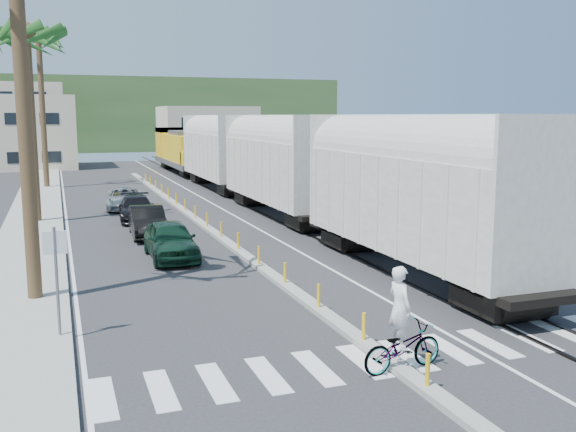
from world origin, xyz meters
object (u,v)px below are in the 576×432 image
object	(u,v)px
car_lead	(171,240)
cyclist	(402,338)
car_second	(147,221)
street_sign	(56,267)

from	to	relation	value
car_lead	cyclist	world-z (taller)	cyclist
car_lead	car_second	world-z (taller)	car_lead
car_second	car_lead	bearing A→B (deg)	-85.64
cyclist	street_sign	bearing A→B (deg)	49.32
car_lead	cyclist	bearing A→B (deg)	-77.28
car_second	cyclist	xyz separation A→B (m)	(3.23, -18.80, 0.05)
street_sign	car_second	distance (m)	14.66
car_second	cyclist	distance (m)	19.08
car_lead	car_second	size ratio (longest dim) A/B	1.02
street_sign	cyclist	xyz separation A→B (m)	(7.36, -4.78, -1.18)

